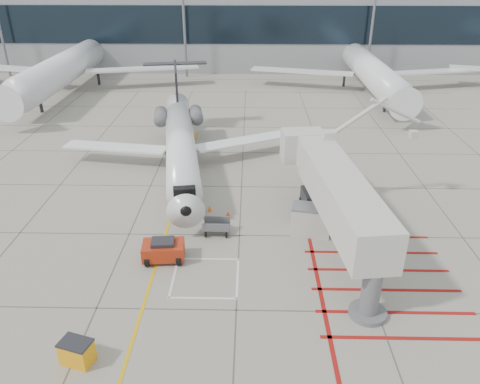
{
  "coord_description": "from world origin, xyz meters",
  "views": [
    {
      "loc": [
        0.67,
        -24.69,
        17.95
      ],
      "look_at": [
        0.0,
        6.0,
        2.5
      ],
      "focal_mm": 35.0,
      "sensor_mm": 36.0,
      "label": 1
    }
  ],
  "objects_px": {
    "spill_bin": "(77,352)",
    "jet_bridge": "(341,204)",
    "pushback_tug": "(163,249)",
    "regional_jet": "(180,139)"
  },
  "relations": [
    {
      "from": "regional_jet",
      "to": "spill_bin",
      "type": "relative_size",
      "value": 19.45
    },
    {
      "from": "jet_bridge",
      "to": "pushback_tug",
      "type": "relative_size",
      "value": 6.77
    },
    {
      "from": "jet_bridge",
      "to": "spill_bin",
      "type": "distance_m",
      "value": 17.73
    },
    {
      "from": "regional_jet",
      "to": "pushback_tug",
      "type": "distance_m",
      "value": 13.12
    },
    {
      "from": "jet_bridge",
      "to": "pushback_tug",
      "type": "height_order",
      "value": "jet_bridge"
    },
    {
      "from": "pushback_tug",
      "to": "spill_bin",
      "type": "distance_m",
      "value": 9.26
    },
    {
      "from": "jet_bridge",
      "to": "regional_jet",
      "type": "bearing_deg",
      "value": 129.18
    },
    {
      "from": "pushback_tug",
      "to": "jet_bridge",
      "type": "bearing_deg",
      "value": 0.63
    },
    {
      "from": "spill_bin",
      "to": "jet_bridge",
      "type": "bearing_deg",
      "value": 51.98
    },
    {
      "from": "jet_bridge",
      "to": "spill_bin",
      "type": "xyz_separation_m",
      "value": [
        -14.34,
        -9.97,
        -3.02
      ]
    }
  ]
}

